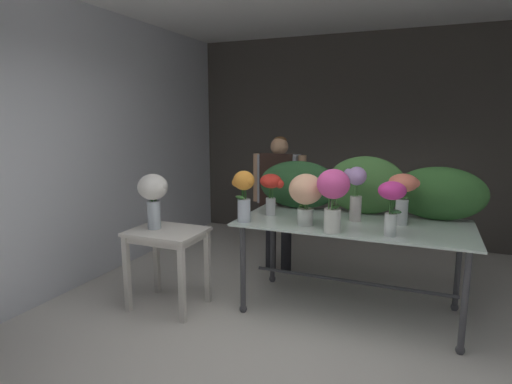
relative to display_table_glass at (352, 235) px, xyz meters
name	(u,v)px	position (x,y,z in m)	size (l,w,h in m)	color
ground_plane	(324,285)	(-0.35, 0.51, -0.73)	(8.55, 8.55, 0.00)	silver
wall_back	(359,139)	(-0.35, 2.46, 0.73)	(4.92, 0.12, 2.91)	#4C4742
wall_left	(131,143)	(-2.81, 0.51, 0.73)	(0.12, 4.01, 2.91)	silver
display_table_glass	(352,235)	(0.00, 0.00, 0.00)	(2.00, 0.98, 0.85)	silver
side_table_white	(167,242)	(-1.60, -0.54, -0.10)	(0.67, 0.53, 0.74)	silver
florist	(279,189)	(-0.96, 0.75, 0.23)	(0.63, 0.24, 1.55)	#232328
foliage_backdrop	(360,187)	(-0.01, 0.37, 0.37)	(2.13, 0.29, 0.56)	#28562D
vase_coral_peonies	(403,191)	(0.40, 0.07, 0.42)	(0.26, 0.25, 0.45)	silver
vase_lilac_lilies	(356,189)	(0.01, 0.05, 0.41)	(0.20, 0.17, 0.49)	silver
vase_scarlet_ranunculus	(271,188)	(-0.77, -0.02, 0.38)	(0.23, 0.20, 0.39)	silver
vase_peach_anemones	(306,193)	(-0.36, -0.26, 0.40)	(0.29, 0.29, 0.45)	silver
vase_sunset_snapdragons	(244,192)	(-0.90, -0.36, 0.39)	(0.21, 0.19, 0.46)	silver
vase_magenta_tulips	(392,200)	(0.34, -0.33, 0.41)	(0.21, 0.21, 0.43)	silver
vase_fuchsia_roses	(333,193)	(-0.10, -0.40, 0.44)	(0.26, 0.26, 0.51)	silver
vase_white_roses_tall	(153,194)	(-1.73, -0.54, 0.35)	(0.30, 0.27, 0.51)	silver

